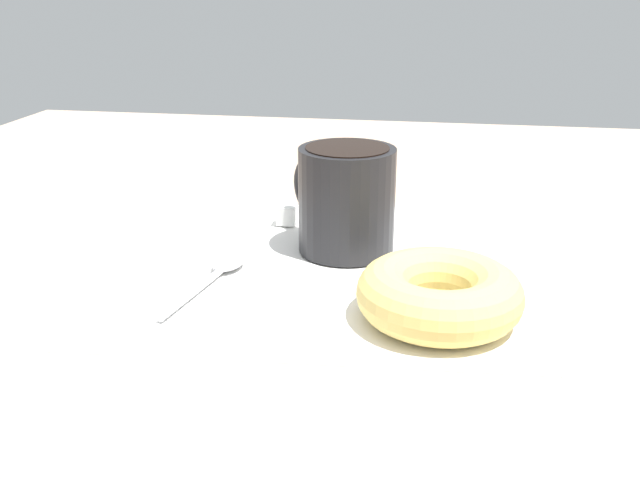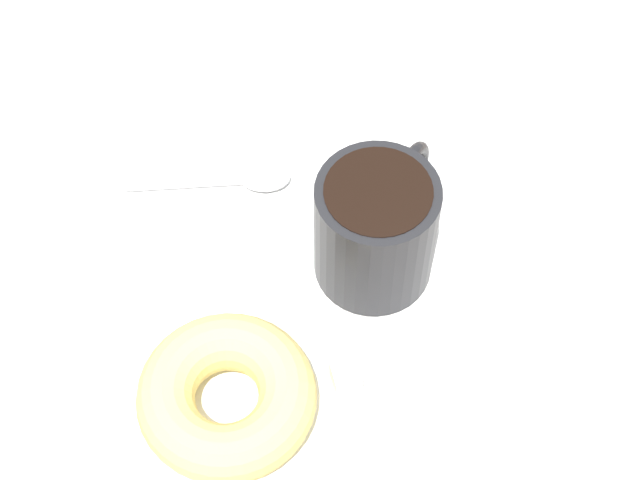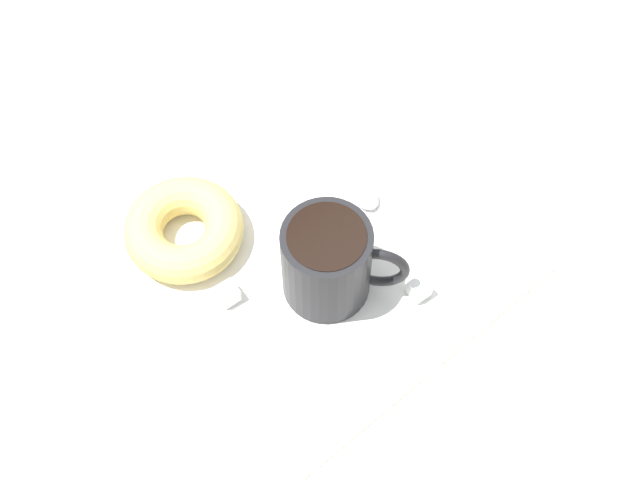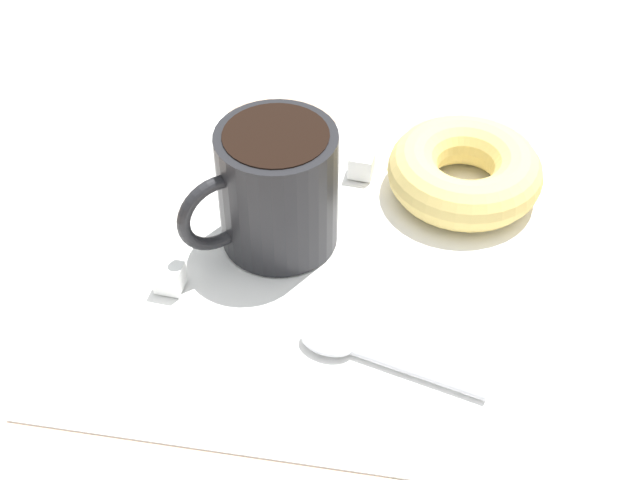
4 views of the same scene
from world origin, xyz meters
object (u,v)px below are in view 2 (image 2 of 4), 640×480
coffee_cup (377,226)px  donut (227,396)px  sugar_cube_extra (425,169)px  spoon (245,180)px  sugar_cube (346,377)px

coffee_cup → donut: coffee_cup is taller
coffee_cup → donut: (-8.23, 12.14, -2.80)cm
sugar_cube_extra → coffee_cup: bearing=138.2°
donut → sugar_cube_extra: (14.56, -17.80, -0.98)cm
coffee_cup → donut: 14.93cm
spoon → sugar_cube: sugar_cube is taller
sugar_cube_extra → spoon: bearing=78.3°
coffee_cup → sugar_cube: 10.18cm
spoon → sugar_cube_extra: bearing=-101.7°
donut → sugar_cube: 7.85cm
sugar_cube_extra → donut: bearing=129.3°
coffee_cup → sugar_cube_extra: 9.30cm
coffee_cup → spoon: coffee_cup is taller
coffee_cup → sugar_cube: coffee_cup is taller
spoon → sugar_cube: bearing=-170.4°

